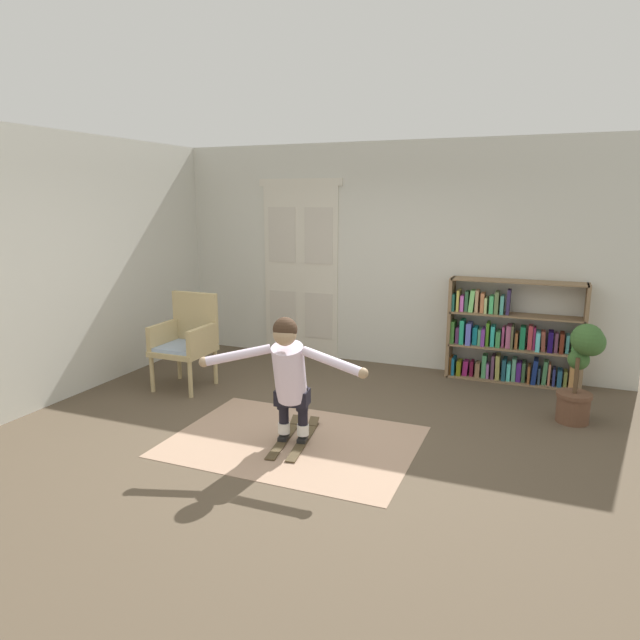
{
  "coord_description": "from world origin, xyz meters",
  "views": [
    {
      "loc": [
        1.94,
        -4.62,
        2.19
      ],
      "look_at": [
        -0.06,
        0.29,
        1.05
      ],
      "focal_mm": 31.81,
      "sensor_mm": 36.0,
      "label": 1
    }
  ],
  "objects_px": {
    "potted_plant": "(582,367)",
    "person_skier": "(289,371)",
    "wicker_chair": "(187,338)",
    "bookshelf": "(509,339)",
    "skis_pair": "(294,438)"
  },
  "relations": [
    {
      "from": "potted_plant",
      "to": "person_skier",
      "type": "xyz_separation_m",
      "value": [
        -2.41,
        -1.63,
        0.15
      ]
    },
    {
      "from": "wicker_chair",
      "to": "potted_plant",
      "type": "height_order",
      "value": "wicker_chair"
    },
    {
      "from": "bookshelf",
      "to": "skis_pair",
      "type": "bearing_deg",
      "value": -123.1
    },
    {
      "from": "skis_pair",
      "to": "person_skier",
      "type": "bearing_deg",
      "value": -81.16
    },
    {
      "from": "potted_plant",
      "to": "wicker_chair",
      "type": "bearing_deg",
      "value": -172.73
    },
    {
      "from": "bookshelf",
      "to": "skis_pair",
      "type": "relative_size",
      "value": 1.69
    },
    {
      "from": "bookshelf",
      "to": "potted_plant",
      "type": "distance_m",
      "value": 1.33
    },
    {
      "from": "wicker_chair",
      "to": "skis_pair",
      "type": "distance_m",
      "value": 2.12
    },
    {
      "from": "skis_pair",
      "to": "person_skier",
      "type": "relative_size",
      "value": 0.63
    },
    {
      "from": "wicker_chair",
      "to": "potted_plant",
      "type": "bearing_deg",
      "value": 7.27
    },
    {
      "from": "wicker_chair",
      "to": "skis_pair",
      "type": "xyz_separation_m",
      "value": [
        1.82,
        -0.94,
        -0.56
      ]
    },
    {
      "from": "wicker_chair",
      "to": "skis_pair",
      "type": "height_order",
      "value": "wicker_chair"
    },
    {
      "from": "skis_pair",
      "to": "person_skier",
      "type": "xyz_separation_m",
      "value": [
        0.02,
        -0.15,
        0.69
      ]
    },
    {
      "from": "bookshelf",
      "to": "potted_plant",
      "type": "xyz_separation_m",
      "value": [
        0.76,
        -1.08,
        0.04
      ]
    },
    {
      "from": "bookshelf",
      "to": "person_skier",
      "type": "relative_size",
      "value": 1.07
    }
  ]
}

